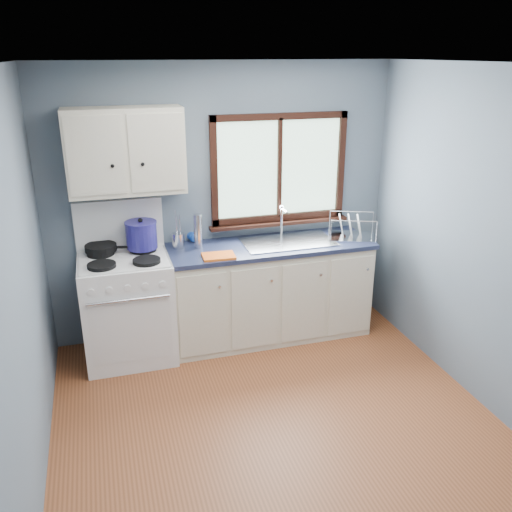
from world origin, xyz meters
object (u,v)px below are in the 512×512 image
object	(u,v)px
thermos	(198,231)
dish_rack	(351,231)
stockpot	(141,235)
gas_range	(128,305)
base_cabinets	(269,295)
sink	(288,248)
skillet	(101,248)
utensil_crock	(178,240)

from	to	relation	value
thermos	dish_rack	size ratio (longest dim) A/B	0.59
dish_rack	stockpot	bearing A→B (deg)	-162.42
gas_range	base_cabinets	size ratio (longest dim) A/B	0.74
base_cabinets	sink	world-z (taller)	sink
base_cabinets	skillet	xyz separation A→B (m)	(-1.48, 0.14, 0.58)
sink	utensil_crock	world-z (taller)	utensil_crock
skillet	stockpot	world-z (taller)	stockpot
base_cabinets	skillet	distance (m)	1.59
base_cabinets	utensil_crock	bearing A→B (deg)	170.46
base_cabinets	thermos	xyz separation A→B (m)	(-0.64, 0.09, 0.66)
sink	dish_rack	distance (m)	0.63
stockpot	dish_rack	xyz separation A→B (m)	(1.93, -0.15, -0.10)
gas_range	dish_rack	distance (m)	2.16
gas_range	dish_rack	size ratio (longest dim) A/B	2.58
gas_range	utensil_crock	xyz separation A→B (m)	(0.49, 0.15, 0.50)
base_cabinets	dish_rack	bearing A→B (deg)	-2.45
thermos	dish_rack	world-z (taller)	thermos
skillet	utensil_crock	distance (m)	0.67
sink	thermos	world-z (taller)	thermos
sink	utensil_crock	distance (m)	1.01
base_cabinets	sink	distance (m)	0.48
gas_range	stockpot	size ratio (longest dim) A/B	4.14
gas_range	thermos	world-z (taller)	gas_range
skillet	dish_rack	xyz separation A→B (m)	(2.27, -0.18, -0.01)
dish_rack	skillet	bearing A→B (deg)	-162.41
stockpot	sink	bearing A→B (deg)	-5.07
base_cabinets	skillet	size ratio (longest dim) A/B	4.37
stockpot	dish_rack	distance (m)	1.93
utensil_crock	gas_range	bearing A→B (deg)	-162.60
base_cabinets	dish_rack	world-z (taller)	dish_rack
stockpot	utensil_crock	world-z (taller)	utensil_crock
sink	thermos	distance (m)	0.85
sink	skillet	distance (m)	1.67
base_cabinets	thermos	world-z (taller)	thermos
gas_range	thermos	xyz separation A→B (m)	(0.67, 0.11, 0.58)
stockpot	gas_range	bearing A→B (deg)	-142.39
sink	dish_rack	xyz separation A→B (m)	(0.61, -0.03, 0.12)
sink	dish_rack	world-z (taller)	sink
stockpot	utensil_crock	xyz separation A→B (m)	(0.32, 0.02, -0.09)
gas_range	sink	size ratio (longest dim) A/B	1.62
utensil_crock	dish_rack	world-z (taller)	utensil_crock
gas_range	thermos	bearing A→B (deg)	9.39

